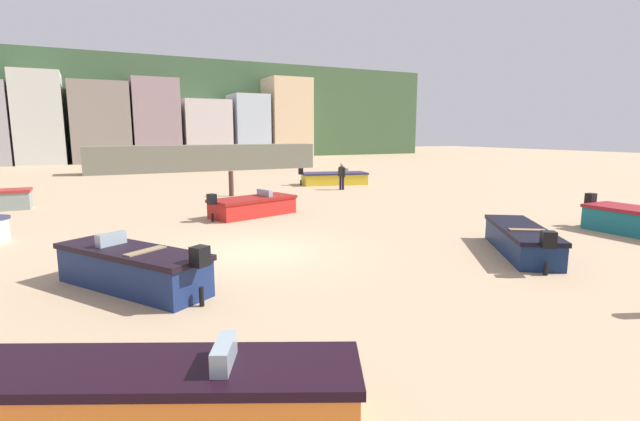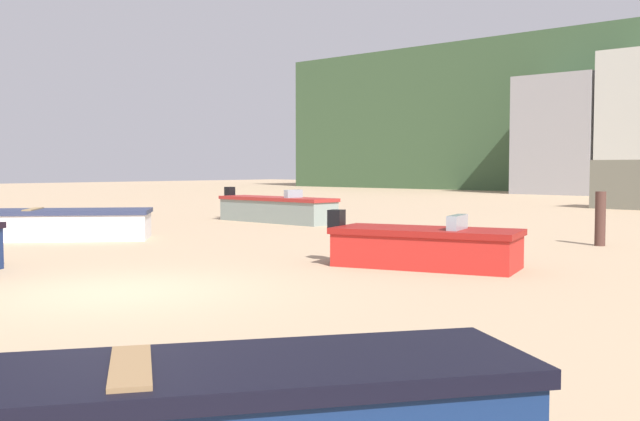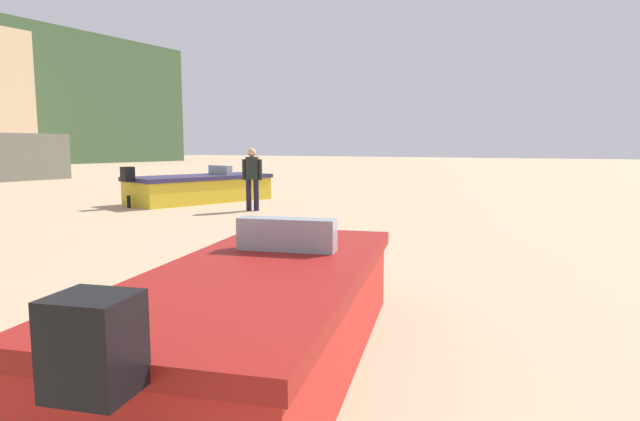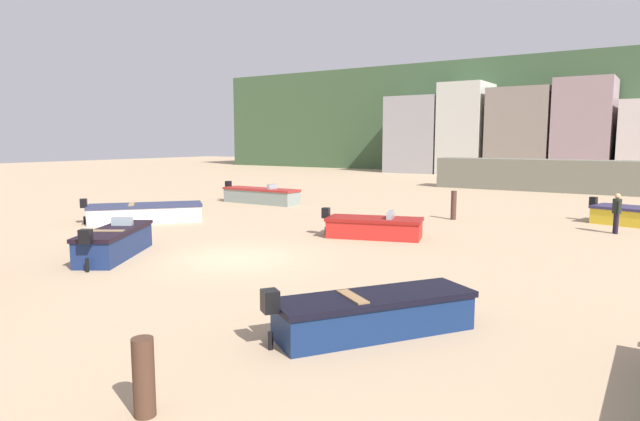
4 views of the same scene
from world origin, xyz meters
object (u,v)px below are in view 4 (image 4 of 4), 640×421
(boat_red_0, at_px, (374,227))
(boat_white_2, at_px, (146,213))
(boat_navy_7, at_px, (374,314))
(beach_walker_foreground, at_px, (617,210))
(boat_grey_6, at_px, (261,196))
(boat_navy_4, at_px, (115,242))
(mooring_post_near_water, at_px, (144,377))
(mooring_post_mid_beach, at_px, (454,205))

(boat_red_0, height_order, boat_white_2, boat_white_2)
(boat_red_0, relative_size, boat_navy_7, 1.01)
(boat_red_0, bearing_deg, beach_walker_foreground, 111.34)
(boat_grey_6, relative_size, boat_navy_7, 1.32)
(boat_red_0, xyz_separation_m, boat_grey_6, (-10.92, 6.50, 0.07))
(beach_walker_foreground, bearing_deg, boat_navy_4, 114.29)
(mooring_post_near_water, bearing_deg, boat_white_2, 140.70)
(boat_navy_7, bearing_deg, boat_navy_4, -155.69)
(boat_white_2, distance_m, boat_grey_6, 8.58)
(boat_navy_7, relative_size, beach_walker_foreground, 2.44)
(boat_navy_7, bearing_deg, beach_walker_foreground, 113.66)
(boat_navy_7, distance_m, beach_walker_foreground, 15.75)
(boat_red_0, bearing_deg, boat_navy_7, 10.35)
(boat_grey_6, height_order, mooring_post_near_water, boat_grey_6)
(boat_navy_4, bearing_deg, boat_red_0, 22.64)
(boat_grey_6, bearing_deg, boat_navy_7, 45.59)
(boat_red_0, distance_m, boat_navy_4, 9.33)
(boat_grey_6, bearing_deg, mooring_post_mid_beach, 89.87)
(boat_white_2, height_order, beach_walker_foreground, beach_walker_foreground)
(boat_navy_4, bearing_deg, beach_walker_foreground, 14.14)
(mooring_post_near_water, height_order, mooring_post_mid_beach, mooring_post_mid_beach)
(boat_red_0, relative_size, mooring_post_near_water, 3.63)
(mooring_post_near_water, height_order, beach_walker_foreground, beach_walker_foreground)
(boat_red_0, bearing_deg, mooring_post_mid_beach, 154.77)
(boat_white_2, bearing_deg, boat_grey_6, 131.96)
(boat_white_2, relative_size, mooring_post_mid_beach, 3.62)
(boat_navy_4, distance_m, boat_grey_6, 15.21)
(boat_red_0, relative_size, boat_navy_4, 1.00)
(boat_white_2, height_order, boat_navy_4, boat_navy_4)
(boat_navy_4, xyz_separation_m, mooring_post_mid_beach, (6.25, 13.97, 0.21))
(boat_navy_7, xyz_separation_m, beach_walker_foreground, (2.80, 15.49, 0.55))
(boat_navy_4, height_order, mooring_post_mid_beach, mooring_post_mid_beach)
(boat_navy_4, xyz_separation_m, mooring_post_near_water, (9.11, -6.26, 0.08))
(boat_white_2, distance_m, mooring_post_near_water, 18.69)
(boat_grey_6, height_order, boat_navy_7, boat_grey_6)
(boat_white_2, distance_m, boat_navy_4, 7.73)
(boat_red_0, distance_m, mooring_post_near_water, 14.41)
(boat_navy_4, height_order, mooring_post_near_water, boat_navy_4)
(boat_red_0, xyz_separation_m, boat_navy_4, (-5.35, -7.65, 0.07))
(boat_red_0, bearing_deg, boat_grey_6, -137.91)
(boat_grey_6, distance_m, mooring_post_near_water, 25.14)
(beach_walker_foreground, bearing_deg, boat_grey_6, 66.53)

